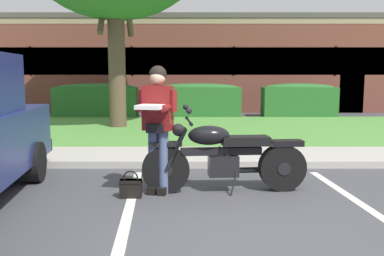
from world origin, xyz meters
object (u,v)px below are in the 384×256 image
(handbag, at_px, (131,187))
(hedge_center_right, at_px, (299,100))
(hedge_center_left, at_px, (198,100))
(rider_person, at_px, (158,119))
(hedge_left, at_px, (96,100))
(brick_building, at_px, (225,65))
(motorcycle, at_px, (231,157))

(handbag, relative_size, hedge_center_right, 0.14)
(hedge_center_left, xyz_separation_m, hedge_center_right, (3.70, 0.00, 0.00))
(rider_person, relative_size, hedge_center_left, 0.55)
(rider_person, relative_size, hedge_center_right, 0.65)
(hedge_center_right, bearing_deg, rider_person, -113.89)
(hedge_center_right, bearing_deg, hedge_center_left, -180.00)
(hedge_left, relative_size, hedge_center_left, 0.96)
(brick_building, bearing_deg, hedge_center_left, -103.14)
(rider_person, xyz_separation_m, hedge_center_right, (4.35, 9.83, -0.36))
(motorcycle, xyz_separation_m, brick_building, (1.14, 16.05, 1.52))
(handbag, height_order, brick_building, brick_building)
(hedge_center_left, bearing_deg, motorcycle, -88.03)
(motorcycle, xyz_separation_m, rider_person, (-0.99, -0.11, 0.53))
(motorcycle, distance_m, rider_person, 1.12)
(hedge_center_right, bearing_deg, handbag, -115.09)
(hedge_center_left, bearing_deg, hedge_center_right, 0.00)
(handbag, bearing_deg, rider_person, 29.94)
(hedge_left, distance_m, hedge_center_right, 7.40)
(motorcycle, bearing_deg, rider_person, -173.90)
(rider_person, height_order, hedge_center_left, rider_person)
(hedge_left, distance_m, brick_building, 8.29)
(rider_person, distance_m, handbag, 0.95)
(hedge_left, xyz_separation_m, hedge_center_left, (3.70, -0.00, 0.00))
(rider_person, bearing_deg, handbag, -150.06)
(motorcycle, height_order, rider_person, rider_person)
(handbag, bearing_deg, motorcycle, 12.78)
(hedge_left, bearing_deg, handbag, -74.88)
(rider_person, relative_size, brick_building, 0.07)
(rider_person, distance_m, brick_building, 16.33)
(brick_building, bearing_deg, motorcycle, -94.07)
(hedge_left, height_order, hedge_center_right, same)
(handbag, height_order, hedge_left, hedge_left)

